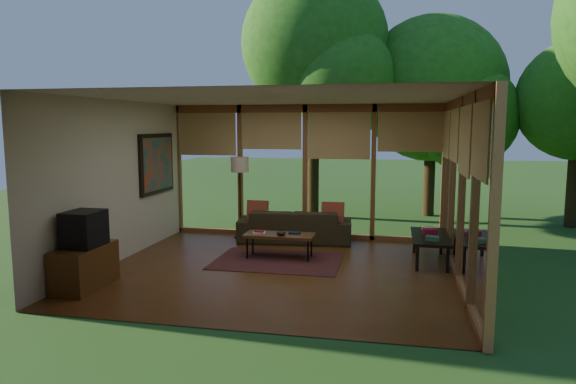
% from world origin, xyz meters
% --- Properties ---
extents(floor, '(5.50, 5.50, 0.00)m').
position_xyz_m(floor, '(0.00, 0.00, 0.00)').
color(floor, brown).
rests_on(floor, ground).
extents(ceiling, '(5.50, 5.50, 0.00)m').
position_xyz_m(ceiling, '(0.00, 0.00, 2.70)').
color(ceiling, white).
rests_on(ceiling, ground).
extents(wall_left, '(0.04, 5.00, 2.70)m').
position_xyz_m(wall_left, '(-2.75, 0.00, 1.35)').
color(wall_left, beige).
rests_on(wall_left, ground).
extents(wall_front, '(5.50, 0.04, 2.70)m').
position_xyz_m(wall_front, '(0.00, -2.50, 1.35)').
color(wall_front, beige).
rests_on(wall_front, ground).
extents(window_wall_back, '(5.50, 0.12, 2.70)m').
position_xyz_m(window_wall_back, '(0.00, 2.50, 1.35)').
color(window_wall_back, '#975A2F').
rests_on(window_wall_back, ground).
extents(window_wall_right, '(0.12, 5.00, 2.70)m').
position_xyz_m(window_wall_right, '(2.75, 0.00, 1.35)').
color(window_wall_right, '#975A2F').
rests_on(window_wall_right, ground).
extents(tree_nw, '(3.57, 3.57, 6.07)m').
position_xyz_m(tree_nw, '(-0.21, 4.99, 4.27)').
color(tree_nw, '#312512').
rests_on(tree_nw, ground).
extents(tree_ne, '(3.61, 3.61, 4.99)m').
position_xyz_m(tree_ne, '(2.66, 5.73, 3.18)').
color(tree_ne, '#312512').
rests_on(tree_ne, ground).
extents(rug, '(2.12, 1.50, 0.01)m').
position_xyz_m(rug, '(-0.12, 0.48, 0.01)').
color(rug, maroon).
rests_on(rug, floor).
extents(sofa, '(2.27, 1.06, 0.64)m').
position_xyz_m(sofa, '(-0.11, 2.00, 0.32)').
color(sofa, '#322C19').
rests_on(sofa, floor).
extents(pillow_left, '(0.41, 0.22, 0.43)m').
position_xyz_m(pillow_left, '(-0.86, 1.95, 0.59)').
color(pillow_left, maroon).
rests_on(pillow_left, sofa).
extents(pillow_right, '(0.43, 0.23, 0.45)m').
position_xyz_m(pillow_right, '(0.64, 1.95, 0.59)').
color(pillow_right, maroon).
rests_on(pillow_right, sofa).
extents(ct_book_lower, '(0.25, 0.21, 0.03)m').
position_xyz_m(ct_book_lower, '(-0.48, 0.65, 0.44)').
color(ct_book_lower, beige).
rests_on(ct_book_lower, coffee_table).
extents(ct_book_upper, '(0.16, 0.12, 0.03)m').
position_xyz_m(ct_book_upper, '(-0.48, 0.65, 0.47)').
color(ct_book_upper, maroon).
rests_on(ct_book_upper, coffee_table).
extents(ct_book_side, '(0.20, 0.15, 0.03)m').
position_xyz_m(ct_book_side, '(0.12, 0.78, 0.44)').
color(ct_book_side, black).
rests_on(ct_book_side, coffee_table).
extents(ct_bowl, '(0.16, 0.16, 0.07)m').
position_xyz_m(ct_bowl, '(-0.08, 0.60, 0.46)').
color(ct_bowl, black).
rests_on(ct_bowl, coffee_table).
extents(media_cabinet, '(0.50, 1.00, 0.60)m').
position_xyz_m(media_cabinet, '(-2.47, -1.45, 0.30)').
color(media_cabinet, brown).
rests_on(media_cabinet, floor).
extents(television, '(0.45, 0.55, 0.50)m').
position_xyz_m(television, '(-2.45, -1.45, 0.85)').
color(television, black).
rests_on(television, media_cabinet).
extents(console_book_a, '(0.23, 0.18, 0.07)m').
position_xyz_m(console_book_a, '(2.40, 0.56, 0.49)').
color(console_book_a, '#37604C').
rests_on(console_book_a, side_console).
extents(console_book_b, '(0.25, 0.20, 0.10)m').
position_xyz_m(console_book_b, '(2.40, 1.01, 0.51)').
color(console_book_b, maroon).
rests_on(console_book_b, side_console).
extents(console_book_c, '(0.25, 0.21, 0.06)m').
position_xyz_m(console_book_c, '(2.40, 1.41, 0.48)').
color(console_book_c, beige).
rests_on(console_book_c, side_console).
extents(floor_lamp, '(0.36, 0.36, 1.65)m').
position_xyz_m(floor_lamp, '(-1.28, 2.15, 1.41)').
color(floor_lamp, black).
rests_on(floor_lamp, floor).
extents(coffee_table, '(1.20, 0.50, 0.43)m').
position_xyz_m(coffee_table, '(-0.13, 0.70, 0.39)').
color(coffee_table, brown).
rests_on(coffee_table, floor).
extents(side_console, '(0.60, 1.40, 0.46)m').
position_xyz_m(side_console, '(2.40, 0.96, 0.41)').
color(side_console, black).
rests_on(side_console, floor).
extents(wall_painting, '(0.06, 1.35, 1.15)m').
position_xyz_m(wall_painting, '(-2.71, 1.40, 1.55)').
color(wall_painting, black).
rests_on(wall_painting, wall_left).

